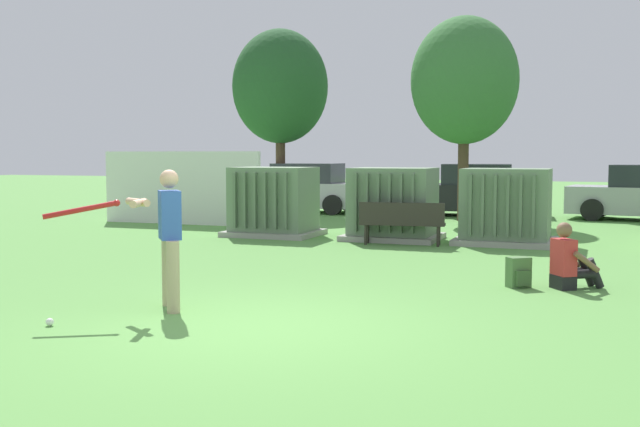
{
  "coord_description": "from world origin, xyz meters",
  "views": [
    {
      "loc": [
        3.57,
        -7.51,
        1.93
      ],
      "look_at": [
        -0.57,
        3.5,
        1.0
      ],
      "focal_mm": 42.32,
      "sensor_mm": 36.0,
      "label": 1
    }
  ],
  "objects_px": {
    "transformer_mid_east": "(506,207)",
    "sports_ball": "(50,322)",
    "park_bench": "(402,220)",
    "batter": "(165,231)",
    "transformer_west": "(274,202)",
    "parked_car_left_of_center": "(473,192)",
    "transformer_mid_west": "(393,205)",
    "seated_spectator": "(570,263)",
    "backpack": "(519,273)",
    "parked_car_leftmost": "(305,189)"
  },
  "relations": [
    {
      "from": "transformer_mid_east",
      "to": "sports_ball",
      "type": "xyz_separation_m",
      "value": [
        -3.84,
        -9.77,
        -0.74
      ]
    },
    {
      "from": "park_bench",
      "to": "batter",
      "type": "xyz_separation_m",
      "value": [
        -1.09,
        -7.45,
        0.44
      ]
    },
    {
      "from": "transformer_west",
      "to": "park_bench",
      "type": "distance_m",
      "value": 3.45
    },
    {
      "from": "transformer_west",
      "to": "parked_car_left_of_center",
      "type": "relative_size",
      "value": 0.48
    },
    {
      "from": "transformer_mid_west",
      "to": "parked_car_left_of_center",
      "type": "distance_m",
      "value": 7.39
    },
    {
      "from": "seated_spectator",
      "to": "backpack",
      "type": "height_order",
      "value": "seated_spectator"
    },
    {
      "from": "park_bench",
      "to": "parked_car_leftmost",
      "type": "relative_size",
      "value": 0.43
    },
    {
      "from": "transformer_west",
      "to": "transformer_mid_west",
      "type": "distance_m",
      "value": 2.87
    },
    {
      "from": "transformer_mid_west",
      "to": "park_bench",
      "type": "relative_size",
      "value": 1.14
    },
    {
      "from": "backpack",
      "to": "parked_car_leftmost",
      "type": "relative_size",
      "value": 0.1
    },
    {
      "from": "park_bench",
      "to": "parked_car_left_of_center",
      "type": "relative_size",
      "value": 0.42
    },
    {
      "from": "park_bench",
      "to": "parked_car_leftmost",
      "type": "xyz_separation_m",
      "value": [
        -5.34,
        7.83,
        0.22
      ]
    },
    {
      "from": "transformer_west",
      "to": "parked_car_leftmost",
      "type": "distance_m",
      "value": 7.27
    },
    {
      "from": "sports_ball",
      "to": "parked_car_left_of_center",
      "type": "height_order",
      "value": "parked_car_left_of_center"
    },
    {
      "from": "batter",
      "to": "sports_ball",
      "type": "relative_size",
      "value": 19.33
    },
    {
      "from": "park_bench",
      "to": "backpack",
      "type": "relative_size",
      "value": 4.17
    },
    {
      "from": "seated_spectator",
      "to": "parked_car_left_of_center",
      "type": "relative_size",
      "value": 0.22
    },
    {
      "from": "seated_spectator",
      "to": "backpack",
      "type": "distance_m",
      "value": 0.72
    },
    {
      "from": "park_bench",
      "to": "sports_ball",
      "type": "distance_m",
      "value": 8.9
    },
    {
      "from": "transformer_mid_west",
      "to": "backpack",
      "type": "height_order",
      "value": "transformer_mid_west"
    },
    {
      "from": "sports_ball",
      "to": "seated_spectator",
      "type": "xyz_separation_m",
      "value": [
        5.36,
        4.55,
        0.33
      ]
    },
    {
      "from": "parked_car_leftmost",
      "to": "parked_car_left_of_center",
      "type": "distance_m",
      "value": 5.5
    },
    {
      "from": "parked_car_leftmost",
      "to": "seated_spectator",
      "type": "bearing_deg",
      "value": -53.44
    },
    {
      "from": "batter",
      "to": "backpack",
      "type": "bearing_deg",
      "value": 38.59
    },
    {
      "from": "batter",
      "to": "backpack",
      "type": "relative_size",
      "value": 3.95
    },
    {
      "from": "transformer_mid_west",
      "to": "transformer_mid_east",
      "type": "xyz_separation_m",
      "value": [
        2.48,
        0.07,
        0.0
      ]
    },
    {
      "from": "transformer_mid_west",
      "to": "seated_spectator",
      "type": "height_order",
      "value": "transformer_mid_west"
    },
    {
      "from": "transformer_mid_east",
      "to": "parked_car_leftmost",
      "type": "xyz_separation_m",
      "value": [
        -7.36,
        6.76,
        -0.04
      ]
    },
    {
      "from": "transformer_mid_east",
      "to": "park_bench",
      "type": "distance_m",
      "value": 2.3
    },
    {
      "from": "transformer_mid_east",
      "to": "batter",
      "type": "height_order",
      "value": "batter"
    },
    {
      "from": "batter",
      "to": "sports_ball",
      "type": "height_order",
      "value": "batter"
    },
    {
      "from": "backpack",
      "to": "park_bench",
      "type": "bearing_deg",
      "value": 123.58
    },
    {
      "from": "seated_spectator",
      "to": "parked_car_left_of_center",
      "type": "xyz_separation_m",
      "value": [
        -3.41,
        12.52,
        0.38
      ]
    },
    {
      "from": "parked_car_leftmost",
      "to": "sports_ball",
      "type": "bearing_deg",
      "value": -77.98
    },
    {
      "from": "transformer_west",
      "to": "parked_car_leftmost",
      "type": "xyz_separation_m",
      "value": [
        -2.0,
        6.99,
        -0.04
      ]
    },
    {
      "from": "transformer_west",
      "to": "transformer_mid_east",
      "type": "relative_size",
      "value": 1.0
    },
    {
      "from": "transformer_mid_west",
      "to": "backpack",
      "type": "relative_size",
      "value": 4.77
    },
    {
      "from": "transformer_mid_west",
      "to": "batter",
      "type": "height_order",
      "value": "batter"
    },
    {
      "from": "batter",
      "to": "parked_car_left_of_center",
      "type": "bearing_deg",
      "value": 85.58
    },
    {
      "from": "transformer_mid_west",
      "to": "parked_car_leftmost",
      "type": "xyz_separation_m",
      "value": [
        -4.87,
        6.83,
        -0.04
      ]
    },
    {
      "from": "sports_ball",
      "to": "backpack",
      "type": "relative_size",
      "value": 0.2
    },
    {
      "from": "park_bench",
      "to": "sports_ball",
      "type": "height_order",
      "value": "park_bench"
    },
    {
      "from": "transformer_mid_west",
      "to": "transformer_mid_east",
      "type": "bearing_deg",
      "value": 1.63
    },
    {
      "from": "sports_ball",
      "to": "backpack",
      "type": "distance_m",
      "value": 6.42
    },
    {
      "from": "transformer_west",
      "to": "transformer_mid_east",
      "type": "height_order",
      "value": "same"
    },
    {
      "from": "backpack",
      "to": "transformer_west",
      "type": "bearing_deg",
      "value": 140.31
    },
    {
      "from": "park_bench",
      "to": "backpack",
      "type": "height_order",
      "value": "park_bench"
    },
    {
      "from": "transformer_mid_east",
      "to": "parked_car_left_of_center",
      "type": "distance_m",
      "value": 7.54
    },
    {
      "from": "park_bench",
      "to": "transformer_west",
      "type": "bearing_deg",
      "value": 165.91
    },
    {
      "from": "transformer_west",
      "to": "transformer_mid_west",
      "type": "bearing_deg",
      "value": 3.32
    }
  ]
}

